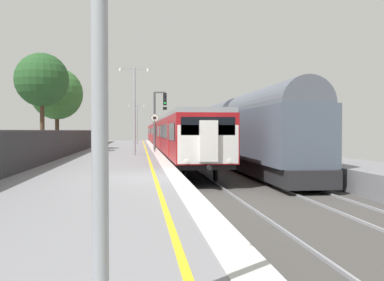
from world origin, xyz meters
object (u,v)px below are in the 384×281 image
at_px(freight_train_adjacent_track, 240,130).
at_px(platform_lamp_far, 137,120).
at_px(platform_lamp_mid, 134,103).
at_px(background_tree_centre, 41,82).
at_px(signal_gantry, 158,114).
at_px(commuter_train_at_platform, 166,134).
at_px(background_tree_left, 57,96).
at_px(speed_limit_sign, 155,128).

xyz_separation_m(freight_train_adjacent_track, platform_lamp_far, (-7.30, 24.35, 1.23)).
xyz_separation_m(platform_lamp_mid, background_tree_centre, (-6.82, 4.01, 1.77)).
relative_size(signal_gantry, platform_lamp_mid, 0.83).
distance_m(freight_train_adjacent_track, signal_gantry, 8.25).
distance_m(commuter_train_at_platform, platform_lamp_far, 5.61).
height_order(platform_lamp_mid, background_tree_centre, background_tree_centre).
relative_size(background_tree_left, background_tree_centre, 0.95).
bearing_deg(platform_lamp_far, platform_lamp_mid, -90.00).
bearing_deg(speed_limit_sign, platform_lamp_far, 93.86).
height_order(signal_gantry, background_tree_left, background_tree_left).
xyz_separation_m(platform_lamp_mid, background_tree_left, (-6.62, 9.26, 1.18)).
height_order(commuter_train_at_platform, background_tree_left, background_tree_left).
xyz_separation_m(signal_gantry, platform_lamp_far, (-1.83, 18.32, -0.10)).
bearing_deg(background_tree_centre, background_tree_left, 87.81).
bearing_deg(speed_limit_sign, background_tree_centre, 177.53).
bearing_deg(platform_lamp_far, commuter_train_at_platform, -52.15).
bearing_deg(background_tree_left, freight_train_adjacent_track, -31.40).
bearing_deg(platform_lamp_mid, signal_gantry, 74.95).
distance_m(speed_limit_sign, background_tree_centre, 8.93).
distance_m(commuter_train_at_platform, platform_lamp_mid, 21.25).
bearing_deg(platform_lamp_far, background_tree_centre, -107.90).
height_order(signal_gantry, platform_lamp_far, platform_lamp_far).
bearing_deg(speed_limit_sign, freight_train_adjacent_track, -26.30).
bearing_deg(signal_gantry, freight_train_adjacent_track, -47.79).
relative_size(platform_lamp_mid, platform_lamp_far, 1.20).
distance_m(commuter_train_at_platform, freight_train_adjacent_track, 20.52).
xyz_separation_m(freight_train_adjacent_track, background_tree_left, (-13.91, 8.49, 2.92)).
bearing_deg(platform_lamp_far, background_tree_left, -112.64).
relative_size(commuter_train_at_platform, freight_train_adjacent_track, 2.41).
xyz_separation_m(speed_limit_sign, platform_lamp_mid, (-1.45, -3.66, 1.59)).
bearing_deg(freight_train_adjacent_track, background_tree_left, 148.60).
bearing_deg(background_tree_centre, platform_lamp_mid, -30.48).
bearing_deg(signal_gantry, background_tree_centre, -162.15).
height_order(speed_limit_sign, platform_lamp_mid, platform_lamp_mid).
height_order(commuter_train_at_platform, freight_train_adjacent_track, freight_train_adjacent_track).
xyz_separation_m(speed_limit_sign, platform_lamp_far, (-1.45, 21.46, 1.09)).
relative_size(platform_lamp_far, background_tree_left, 0.70).
relative_size(platform_lamp_far, background_tree_centre, 0.66).
bearing_deg(freight_train_adjacent_track, platform_lamp_far, 106.68).
height_order(speed_limit_sign, platform_lamp_far, platform_lamp_far).
bearing_deg(speed_limit_sign, background_tree_left, 145.21).
distance_m(commuter_train_at_platform, background_tree_left, 15.63).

